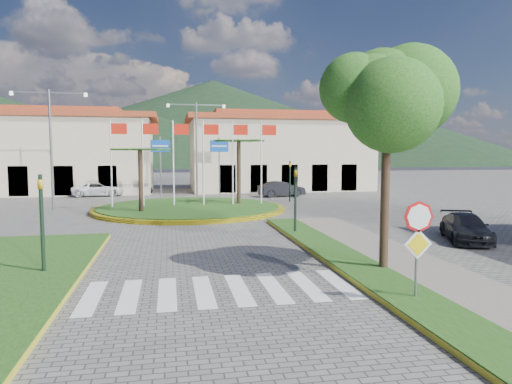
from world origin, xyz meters
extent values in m
plane|color=#5B5957|center=(0.00, 0.00, 0.00)|extent=(160.00, 160.00, 0.00)
cube|color=gray|center=(6.00, 2.00, 0.07)|extent=(4.00, 28.00, 0.15)
cube|color=#204012|center=(4.80, 2.00, 0.09)|extent=(1.60, 28.00, 0.18)
cube|color=silver|center=(0.00, 4.00, 0.01)|extent=(8.00, 3.00, 0.01)
cylinder|color=yellow|center=(0.00, 22.00, 0.12)|extent=(12.70, 12.70, 0.24)
cylinder|color=#204012|center=(0.00, 22.00, 0.15)|extent=(12.00, 12.00, 0.30)
cylinder|color=black|center=(-3.00, 20.00, 2.02)|extent=(0.28, 0.28, 4.05)
cylinder|color=black|center=(3.50, 23.00, 2.34)|extent=(0.28, 0.28, 4.68)
cylinder|color=silver|center=(-5.00, 22.50, 3.00)|extent=(0.10, 0.10, 6.00)
cube|color=red|center=(-4.45, 22.50, 5.40)|extent=(1.00, 0.03, 0.70)
cylinder|color=silver|center=(-3.00, 22.50, 3.00)|extent=(0.10, 0.10, 6.00)
cube|color=red|center=(-2.45, 22.50, 5.40)|extent=(1.00, 0.03, 0.70)
cylinder|color=silver|center=(-1.00, 22.50, 3.00)|extent=(0.10, 0.10, 6.00)
cube|color=red|center=(-0.45, 22.50, 5.40)|extent=(1.00, 0.03, 0.70)
cylinder|color=silver|center=(1.00, 22.50, 3.00)|extent=(0.10, 0.10, 6.00)
cube|color=red|center=(1.55, 22.50, 5.40)|extent=(1.00, 0.03, 0.70)
cylinder|color=silver|center=(3.00, 22.50, 3.00)|extent=(0.10, 0.10, 6.00)
cube|color=red|center=(3.55, 22.50, 5.40)|extent=(1.00, 0.03, 0.70)
cylinder|color=silver|center=(5.00, 22.50, 3.00)|extent=(0.10, 0.10, 6.00)
cube|color=red|center=(5.55, 22.50, 5.40)|extent=(1.00, 0.03, 0.70)
cylinder|color=slate|center=(4.90, 2.00, 1.25)|extent=(0.07, 0.07, 2.50)
cylinder|color=red|center=(4.90, 1.95, 2.25)|extent=(0.80, 0.03, 0.80)
cube|color=yellow|center=(4.90, 1.94, 1.55)|extent=(0.78, 0.03, 0.78)
cylinder|color=black|center=(5.50, 5.00, 2.20)|extent=(0.28, 0.28, 4.40)
ellipsoid|color=#144713|center=(5.50, 5.00, 5.20)|extent=(3.60, 3.60, 3.20)
cylinder|color=black|center=(-5.20, 6.50, 1.60)|extent=(0.12, 0.12, 3.20)
imported|color=#C69712|center=(-5.20, 6.50, 2.60)|extent=(0.15, 0.18, 0.90)
cylinder|color=black|center=(4.50, 12.00, 1.60)|extent=(0.12, 0.12, 3.20)
imported|color=#C69712|center=(4.50, 12.00, 2.60)|extent=(0.15, 0.18, 0.90)
cylinder|color=black|center=(8.00, 26.00, 1.60)|extent=(0.12, 0.12, 3.20)
imported|color=#C69712|center=(8.00, 26.00, 2.60)|extent=(0.18, 0.15, 0.90)
cylinder|color=slate|center=(-2.00, 31.00, 2.60)|extent=(0.12, 0.12, 5.20)
cube|color=#104BB5|center=(-2.00, 30.94, 4.40)|extent=(1.60, 0.05, 1.00)
cylinder|color=slate|center=(3.00, 31.00, 2.60)|extent=(0.12, 0.12, 5.20)
cube|color=#104BB5|center=(3.00, 30.94, 4.40)|extent=(1.60, 0.05, 1.00)
cylinder|color=slate|center=(1.00, 30.00, 4.00)|extent=(0.16, 0.16, 8.00)
cube|color=slate|center=(-0.20, 30.00, 7.80)|extent=(2.40, 0.08, 0.08)
cube|color=slate|center=(2.20, 30.00, 7.80)|extent=(2.40, 0.08, 0.08)
cylinder|color=slate|center=(-9.00, 24.00, 4.00)|extent=(0.16, 0.16, 8.00)
cube|color=slate|center=(-10.20, 24.00, 7.80)|extent=(2.40, 0.08, 0.08)
cube|color=slate|center=(-7.80, 24.00, 7.80)|extent=(2.40, 0.08, 0.08)
cube|color=beige|center=(-14.00, 38.00, 3.50)|extent=(22.00, 9.00, 7.00)
cube|color=#923C1C|center=(-14.00, 38.00, 7.25)|extent=(23.32, 9.54, 0.50)
cube|color=#923C1C|center=(-14.00, 38.00, 7.75)|extent=(16.50, 4.95, 0.60)
cube|color=beige|center=(10.00, 38.00, 3.50)|extent=(18.00, 9.00, 7.00)
cube|color=#923C1C|center=(10.00, 38.00, 7.25)|extent=(19.08, 9.54, 0.50)
cube|color=#923C1C|center=(10.00, 38.00, 7.75)|extent=(13.50, 4.95, 0.60)
cone|color=black|center=(15.00, 160.00, 15.00)|extent=(180.00, 180.00, 30.00)
cone|color=black|center=(70.00, 135.00, 9.00)|extent=(120.00, 120.00, 18.00)
cone|color=black|center=(-10.00, 130.00, 8.00)|extent=(110.00, 110.00, 16.00)
imported|color=white|center=(-7.48, 33.46, 0.62)|extent=(4.63, 2.50, 1.23)
imported|color=black|center=(-4.51, 34.55, 0.58)|extent=(3.61, 2.07, 1.16)
imported|color=black|center=(8.34, 30.00, 0.67)|extent=(4.23, 1.92, 1.34)
imported|color=black|center=(11.42, 9.14, 0.59)|extent=(3.04, 4.36, 1.17)
camera|label=1|loc=(-1.30, -8.51, 3.88)|focal=32.00mm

